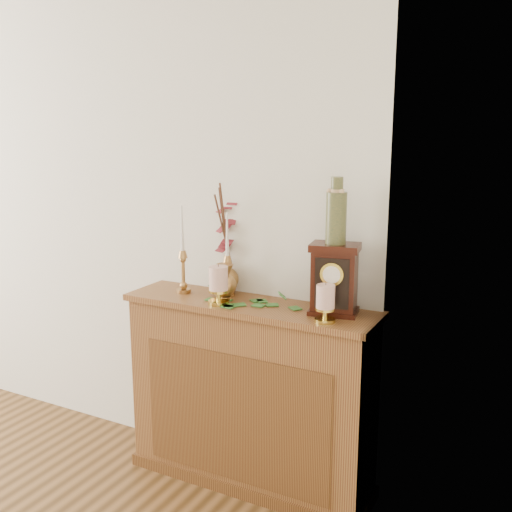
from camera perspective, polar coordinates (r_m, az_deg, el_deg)
The scene contains 10 objects.
console_shelf at distance 3.00m, azimuth -0.63°, elevation -13.53°, with size 1.24×0.34×0.93m.
candlestick_left at distance 2.98m, azimuth -6.97°, elevation -0.82°, with size 0.07×0.07×0.44m.
candlestick_center at distance 2.90m, azimuth -2.73°, elevation -1.25°, with size 0.07×0.07×0.41m.
bud_vase at distance 2.84m, azimuth -2.96°, elevation -2.56°, with size 0.11×0.11×0.18m.
ginger_jar at distance 2.97m, azimuth -2.85°, elevation 1.30°, with size 0.22×0.24×0.55m.
pillar_candle_left at distance 2.78m, azimuth -3.59°, elevation -2.61°, with size 0.10×0.10×0.19m.
pillar_candle_right at distance 2.54m, azimuth 6.63°, elevation -4.32°, with size 0.09×0.09×0.17m.
ivy_garland at distance 2.80m, azimuth -1.40°, elevation -4.26°, with size 0.41×0.20×0.09m.
mantel_clock at distance 2.64m, azimuth 7.46°, elevation -2.26°, with size 0.23×0.18×0.32m.
ceramic_vase at distance 2.59m, azimuth 7.65°, elevation 3.98°, with size 0.09×0.09×0.29m.
Camera 1 is at (2.69, -0.27, 1.74)m, focal length 42.00 mm.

